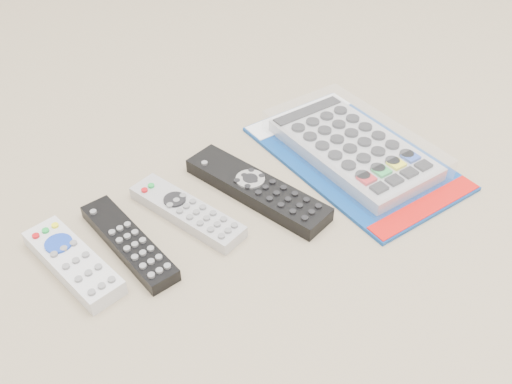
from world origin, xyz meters
TOP-DOWN VIEW (x-y plane):
  - remote_small_grey at (-0.24, 0.06)m, footprint 0.06×0.16m
  - remote_slim_black at (-0.17, 0.05)m, footprint 0.04×0.18m
  - remote_silver_dvd at (-0.08, 0.05)m, footprint 0.08×0.18m
  - remote_large_black at (0.02, 0.02)m, footprint 0.09×0.23m
  - jumbo_remote_packaged at (0.18, 0.00)m, footprint 0.21×0.33m

SIDE VIEW (x-z plane):
  - remote_slim_black at x=-0.17m, z-range 0.00..0.02m
  - remote_silver_dvd at x=-0.08m, z-range 0.00..0.02m
  - remote_small_grey at x=-0.24m, z-range 0.00..0.02m
  - remote_large_black at x=0.02m, z-range 0.00..0.02m
  - jumbo_remote_packaged at x=0.18m, z-range 0.00..0.04m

